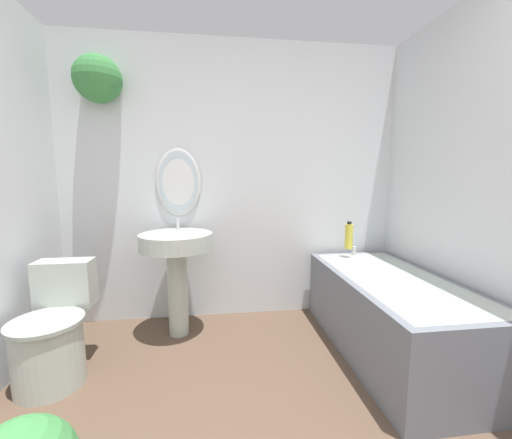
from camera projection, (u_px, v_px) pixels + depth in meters
wall_back at (222, 174)px, 2.73m from camera, size 3.01×0.36×2.40m
wall_right at (508, 186)px, 1.78m from camera, size 0.06×2.48×2.40m
toilet at (53, 335)px, 1.92m from camera, size 0.41×0.57×0.70m
pedestal_sink at (177, 257)px, 2.44m from camera, size 0.56×0.56×0.92m
bathtub at (392, 313)px, 2.22m from camera, size 0.73×1.49×0.63m
shampoo_bottle at (349, 236)px, 2.72m from camera, size 0.07×0.07×0.24m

